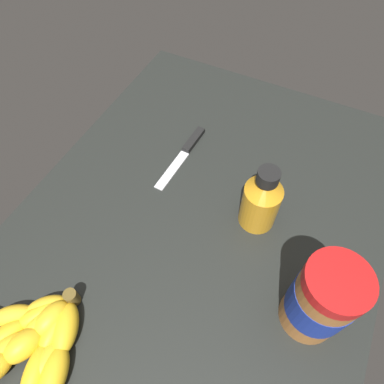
# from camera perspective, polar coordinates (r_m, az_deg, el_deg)

# --- Properties ---
(ground_plane) EXTENTS (0.88, 0.62, 0.04)m
(ground_plane) POSITION_cam_1_polar(r_m,az_deg,el_deg) (0.64, 0.46, -6.99)
(ground_plane) COLOR black
(banana_bunch) EXTENTS (0.21, 0.22, 0.04)m
(banana_bunch) POSITION_cam_1_polar(r_m,az_deg,el_deg) (0.58, -25.40, -22.32)
(banana_bunch) COLOR gold
(banana_bunch) RESTS_ON ground_plane
(peanut_butter_jar) EXTENTS (0.08, 0.08, 0.15)m
(peanut_butter_jar) POSITION_cam_1_polar(r_m,az_deg,el_deg) (0.52, 20.27, -16.18)
(peanut_butter_jar) COLOR #9E602D
(peanut_butter_jar) RESTS_ON ground_plane
(honey_bottle) EXTENTS (0.06, 0.06, 0.14)m
(honey_bottle) POSITION_cam_1_polar(r_m,az_deg,el_deg) (0.59, 11.22, -1.31)
(honey_bottle) COLOR orange
(honey_bottle) RESTS_ON ground_plane
(butter_knife) EXTENTS (0.17, 0.03, 0.01)m
(butter_knife) POSITION_cam_1_polar(r_m,az_deg,el_deg) (0.72, -1.15, 6.58)
(butter_knife) COLOR silver
(butter_knife) RESTS_ON ground_plane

